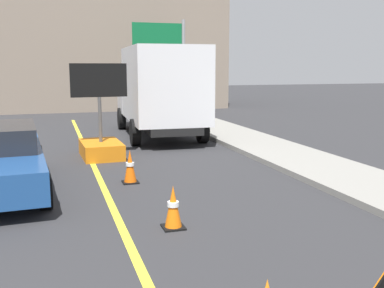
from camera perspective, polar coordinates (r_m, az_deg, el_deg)
name	(u,v)px	position (r m, az deg, el deg)	size (l,w,h in m)	color
lane_center_stripe	(149,287)	(5.74, -5.41, -17.43)	(0.14, 36.00, 0.01)	yellow
arrow_board_trailer	(101,141)	(13.49, -11.35, 0.40)	(1.60, 1.84, 2.70)	orange
box_truck	(159,89)	(17.05, -4.13, 6.90)	(2.84, 6.64, 3.28)	black
highway_guide_sign	(169,50)	(24.12, -2.89, 11.62)	(2.79, 0.18, 5.00)	gray
far_building_block	(110,50)	(30.55, -10.22, 11.46)	(13.63, 7.32, 7.25)	gray
traffic_cone_mid_lane	(173,207)	(7.49, -2.37, -7.92)	(0.36, 0.36, 0.72)	black
traffic_cone_far_lane	(130,167)	(10.40, -7.76, -2.83)	(0.36, 0.36, 0.76)	black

